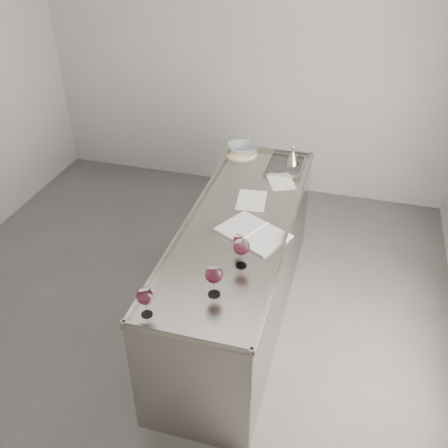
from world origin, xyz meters
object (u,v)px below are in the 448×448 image
(wine_glass_small, at_px, (238,240))
(ceramic_bowl, at_px, (241,148))
(wine_glass_right, at_px, (242,247))
(wine_funnel, at_px, (292,158))
(counter, at_px, (239,270))
(wine_glass_middle, at_px, (214,275))
(wine_glass_left, at_px, (145,297))
(notebook, at_px, (253,233))

(wine_glass_small, distance_m, ceramic_bowl, 1.48)
(wine_glass_right, relative_size, wine_funnel, 1.06)
(counter, bearing_deg, wine_glass_right, -74.96)
(wine_glass_small, bearing_deg, wine_glass_middle, -94.17)
(wine_glass_left, bearing_deg, wine_glass_small, 63.72)
(wine_glass_middle, distance_m, wine_funnel, 1.82)
(wine_glass_middle, bearing_deg, wine_glass_right, 73.79)
(wine_glass_middle, bearing_deg, wine_glass_small, 85.83)
(wine_glass_left, height_order, wine_funnel, wine_funnel)
(counter, bearing_deg, wine_glass_small, -77.76)
(ceramic_bowl, bearing_deg, notebook, -72.17)
(counter, xyz_separation_m, wine_glass_small, (0.08, -0.36, 0.56))
(wine_glass_middle, xyz_separation_m, ceramic_bowl, (-0.31, 1.89, -0.10))
(wine_glass_right, relative_size, wine_glass_small, 1.52)
(wine_glass_right, distance_m, notebook, 0.40)
(wine_glass_left, distance_m, wine_glass_small, 0.80)
(wine_funnel, bearing_deg, wine_glass_small, -95.90)
(wine_funnel, bearing_deg, ceramic_bowl, 169.94)
(counter, height_order, wine_glass_left, wine_glass_left)
(ceramic_bowl, bearing_deg, counter, -76.35)
(wine_glass_right, xyz_separation_m, wine_glass_small, (-0.06, 0.14, -0.05))
(wine_glass_small, height_order, wine_funnel, wine_funnel)
(wine_glass_right, height_order, notebook, wine_glass_right)
(wine_glass_right, xyz_separation_m, notebook, (-0.01, 0.37, -0.14))
(wine_glass_middle, xyz_separation_m, wine_funnel, (0.17, 1.81, -0.09))
(wine_glass_middle, distance_m, notebook, 0.70)
(wine_glass_right, distance_m, ceramic_bowl, 1.64)
(wine_glass_left, distance_m, wine_glass_middle, 0.42)
(wine_glass_left, bearing_deg, notebook, 66.86)
(notebook, relative_size, wine_funnel, 2.89)
(counter, relative_size, wine_glass_left, 12.66)
(notebook, xyz_separation_m, wine_funnel, (0.09, 1.13, 0.05))
(wine_glass_middle, bearing_deg, wine_glass_left, -140.27)
(notebook, distance_m, wine_funnel, 1.13)
(wine_glass_middle, height_order, notebook, wine_glass_middle)
(wine_funnel, bearing_deg, notebook, -94.57)
(counter, height_order, ceramic_bowl, ceramic_bowl)
(wine_glass_left, bearing_deg, wine_glass_right, 54.47)
(counter, xyz_separation_m, wine_glass_left, (-0.28, -1.08, 0.60))
(wine_glass_right, relative_size, ceramic_bowl, 0.83)
(wine_glass_right, bearing_deg, wine_glass_middle, -106.21)
(wine_glass_right, bearing_deg, wine_funnel, 86.82)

